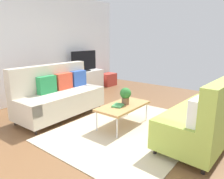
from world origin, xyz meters
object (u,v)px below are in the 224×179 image
at_px(bottle_2, 83,69).
at_px(table_book_0, 118,105).
at_px(couch_green, 207,117).
at_px(bottle_1, 81,68).
at_px(couch_beige, 59,95).
at_px(vase_1, 73,70).
at_px(tv_console, 84,81).
at_px(storage_trunk, 108,79).
at_px(coffee_table, 123,106).
at_px(potted_plant, 125,95).
at_px(vase_0, 69,71).
at_px(bottle_0, 79,70).
at_px(tv, 84,61).

bearing_deg(bottle_2, table_book_0, -121.58).
bearing_deg(couch_green, bottle_1, 78.43).
xyz_separation_m(couch_beige, vase_1, (1.46, 1.21, 0.28)).
bearing_deg(tv_console, storage_trunk, -5.19).
height_order(tv_console, bottle_1, bottle_1).
distance_m(coffee_table, potted_plant, 0.22).
distance_m(couch_green, tv_console, 4.18).
xyz_separation_m(potted_plant, bottle_2, (1.37, 2.55, 0.12)).
xyz_separation_m(storage_trunk, vase_0, (-1.68, 0.15, 0.48)).
relative_size(couch_beige, table_book_0, 8.01).
bearing_deg(vase_1, table_book_0, -114.60).
height_order(couch_beige, vase_1, couch_beige).
relative_size(vase_1, bottle_0, 1.28).
height_order(couch_beige, vase_0, couch_beige).
relative_size(storage_trunk, bottle_2, 3.04).
bearing_deg(bottle_2, couch_beige, -148.33).
bearing_deg(bottle_1, potted_plant, -116.53).
bearing_deg(storage_trunk, coffee_table, -136.24).
height_order(couch_beige, table_book_0, couch_beige).
xyz_separation_m(couch_beige, potted_plant, (0.45, -1.43, 0.15)).
relative_size(storage_trunk, table_book_0, 2.17).
bearing_deg(tv, coffee_table, -120.22).
bearing_deg(bottle_1, vase_1, 160.81).
xyz_separation_m(coffee_table, potted_plant, (0.06, -0.01, 0.21)).
xyz_separation_m(tv_console, potted_plant, (-1.43, -2.59, 0.29)).
relative_size(couch_green, bottle_1, 8.49).
distance_m(storage_trunk, bottle_0, 1.45).
bearing_deg(couch_green, table_book_0, 108.62).
bearing_deg(tv_console, potted_plant, -118.96).
bearing_deg(vase_1, couch_green, -101.05).
bearing_deg(tv_console, bottle_2, -149.05).
distance_m(bottle_0, bottle_1, 0.11).
relative_size(couch_green, vase_1, 10.75).
bearing_deg(tv_console, vase_0, 175.07).
height_order(coffee_table, bottle_2, bottle_2).
height_order(couch_beige, potted_plant, couch_beige).
bearing_deg(vase_0, bottle_2, -9.95).
xyz_separation_m(couch_green, bottle_0, (0.95, 3.96, 0.27)).
relative_size(tv, storage_trunk, 1.92).
relative_size(coffee_table, bottle_2, 6.44).
distance_m(table_book_0, bottle_2, 2.96).
height_order(tv, bottle_0, tv).
height_order(tv_console, vase_0, vase_0).
bearing_deg(couch_beige, tv_console, -149.90).
relative_size(tv, vase_1, 5.53).
distance_m(coffee_table, bottle_1, 2.89).
xyz_separation_m(potted_plant, table_book_0, (-0.17, 0.04, -0.17)).
bearing_deg(bottle_1, storage_trunk, -2.73).
bearing_deg(bottle_0, storage_trunk, -2.52).
bearing_deg(bottle_2, coffee_table, -119.29).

